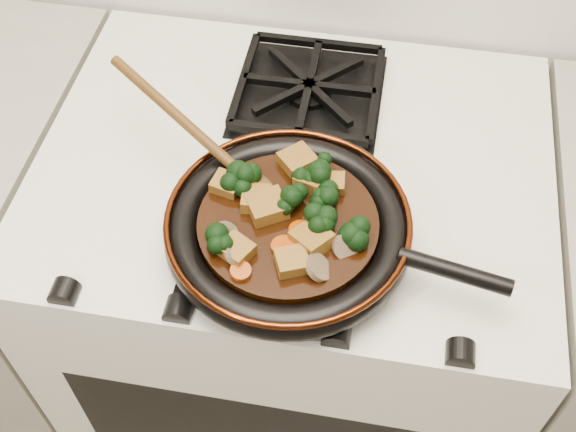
# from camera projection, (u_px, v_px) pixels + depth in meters

# --- Properties ---
(stove) EXTENTS (0.76, 0.60, 0.90)m
(stove) POSITION_uv_depth(u_px,v_px,m) (293.00, 314.00, 1.42)
(stove) COLOR silver
(stove) RESTS_ON ground
(burner_grate_front) EXTENTS (0.23, 0.23, 0.03)m
(burner_grate_front) POSITION_uv_depth(u_px,v_px,m) (277.00, 229.00, 0.97)
(burner_grate_front) COLOR black
(burner_grate_front) RESTS_ON stove
(burner_grate_back) EXTENTS (0.23, 0.23, 0.03)m
(burner_grate_back) POSITION_uv_depth(u_px,v_px,m) (309.00, 89.00, 1.14)
(burner_grate_back) COLOR black
(burner_grate_back) RESTS_ON stove
(skillet) EXTENTS (0.44, 0.32, 0.05)m
(skillet) POSITION_uv_depth(u_px,v_px,m) (290.00, 229.00, 0.93)
(skillet) COLOR black
(skillet) RESTS_ON burner_grate_front
(braising_sauce) EXTENTS (0.23, 0.23, 0.02)m
(braising_sauce) POSITION_uv_depth(u_px,v_px,m) (288.00, 226.00, 0.93)
(braising_sauce) COLOR black
(braising_sauce) RESTS_ON skillet
(tofu_cube_0) EXTENTS (0.06, 0.06, 0.03)m
(tofu_cube_0) POSITION_uv_depth(u_px,v_px,m) (298.00, 161.00, 0.97)
(tofu_cube_0) COLOR brown
(tofu_cube_0) RESTS_ON braising_sauce
(tofu_cube_1) EXTENTS (0.06, 0.06, 0.03)m
(tofu_cube_1) POSITION_uv_depth(u_px,v_px,m) (312.00, 240.00, 0.89)
(tofu_cube_1) COLOR brown
(tofu_cube_1) RESTS_ON braising_sauce
(tofu_cube_2) EXTENTS (0.05, 0.05, 0.03)m
(tofu_cube_2) POSITION_uv_depth(u_px,v_px,m) (311.00, 180.00, 0.95)
(tofu_cube_2) COLOR brown
(tofu_cube_2) RESTS_ON braising_sauce
(tofu_cube_3) EXTENTS (0.06, 0.06, 0.03)m
(tofu_cube_3) POSITION_uv_depth(u_px,v_px,m) (267.00, 207.00, 0.92)
(tofu_cube_3) COLOR brown
(tofu_cube_3) RESTS_ON braising_sauce
(tofu_cube_4) EXTENTS (0.05, 0.05, 0.02)m
(tofu_cube_4) POSITION_uv_depth(u_px,v_px,m) (236.00, 250.00, 0.88)
(tofu_cube_4) COLOR brown
(tofu_cube_4) RESTS_ON braising_sauce
(tofu_cube_5) EXTENTS (0.04, 0.04, 0.02)m
(tofu_cube_5) POSITION_uv_depth(u_px,v_px,m) (226.00, 185.00, 0.95)
(tofu_cube_5) COLOR brown
(tofu_cube_5) RESTS_ON braising_sauce
(tofu_cube_6) EXTENTS (0.04, 0.04, 0.02)m
(tofu_cube_6) POSITION_uv_depth(u_px,v_px,m) (256.00, 199.00, 0.93)
(tofu_cube_6) COLOR brown
(tofu_cube_6) RESTS_ON braising_sauce
(tofu_cube_7) EXTENTS (0.04, 0.03, 0.02)m
(tofu_cube_7) POSITION_uv_depth(u_px,v_px,m) (332.00, 184.00, 0.95)
(tofu_cube_7) COLOR brown
(tofu_cube_7) RESTS_ON braising_sauce
(tofu_cube_8) EXTENTS (0.05, 0.05, 0.02)m
(tofu_cube_8) POSITION_uv_depth(u_px,v_px,m) (292.00, 262.00, 0.87)
(tofu_cube_8) COLOR brown
(tofu_cube_8) RESTS_ON braising_sauce
(broccoli_floret_0) EXTENTS (0.08, 0.08, 0.07)m
(broccoli_floret_0) POSITION_uv_depth(u_px,v_px,m) (311.00, 175.00, 0.96)
(broccoli_floret_0) COLOR black
(broccoli_floret_0) RESTS_ON braising_sauce
(broccoli_floret_1) EXTENTS (0.09, 0.09, 0.07)m
(broccoli_floret_1) POSITION_uv_depth(u_px,v_px,m) (222.00, 245.00, 0.88)
(broccoli_floret_1) COLOR black
(broccoli_floret_1) RESTS_ON braising_sauce
(broccoli_floret_2) EXTENTS (0.07, 0.06, 0.05)m
(broccoli_floret_2) POSITION_uv_depth(u_px,v_px,m) (319.00, 199.00, 0.93)
(broccoli_floret_2) COLOR black
(broccoli_floret_2) RESTS_ON braising_sauce
(broccoli_floret_3) EXTENTS (0.07, 0.07, 0.06)m
(broccoli_floret_3) POSITION_uv_depth(u_px,v_px,m) (353.00, 233.00, 0.90)
(broccoli_floret_3) COLOR black
(broccoli_floret_3) RESTS_ON braising_sauce
(broccoli_floret_4) EXTENTS (0.09, 0.08, 0.07)m
(broccoli_floret_4) POSITION_uv_depth(u_px,v_px,m) (291.00, 202.00, 0.93)
(broccoli_floret_4) COLOR black
(broccoli_floret_4) RESTS_ON braising_sauce
(broccoli_floret_5) EXTENTS (0.08, 0.08, 0.07)m
(broccoli_floret_5) POSITION_uv_depth(u_px,v_px,m) (242.00, 183.00, 0.94)
(broccoli_floret_5) COLOR black
(broccoli_floret_5) RESTS_ON braising_sauce
(broccoli_floret_6) EXTENTS (0.09, 0.09, 0.07)m
(broccoli_floret_6) POSITION_uv_depth(u_px,v_px,m) (315.00, 169.00, 0.96)
(broccoli_floret_6) COLOR black
(broccoli_floret_6) RESTS_ON braising_sauce
(broccoli_floret_7) EXTENTS (0.08, 0.08, 0.07)m
(broccoli_floret_7) POSITION_uv_depth(u_px,v_px,m) (319.00, 225.00, 0.90)
(broccoli_floret_7) COLOR black
(broccoli_floret_7) RESTS_ON braising_sauce
(carrot_coin_0) EXTENTS (0.03, 0.03, 0.02)m
(carrot_coin_0) POSITION_uv_depth(u_px,v_px,m) (302.00, 173.00, 0.97)
(carrot_coin_0) COLOR #A53904
(carrot_coin_0) RESTS_ON braising_sauce
(carrot_coin_1) EXTENTS (0.03, 0.03, 0.01)m
(carrot_coin_1) POSITION_uv_depth(u_px,v_px,m) (283.00, 246.00, 0.89)
(carrot_coin_1) COLOR #A53904
(carrot_coin_1) RESTS_ON braising_sauce
(carrot_coin_2) EXTENTS (0.03, 0.03, 0.02)m
(carrot_coin_2) POSITION_uv_depth(u_px,v_px,m) (300.00, 229.00, 0.91)
(carrot_coin_2) COLOR #A53904
(carrot_coin_2) RESTS_ON braising_sauce
(carrot_coin_3) EXTENTS (0.03, 0.03, 0.01)m
(carrot_coin_3) POSITION_uv_depth(u_px,v_px,m) (241.00, 271.00, 0.87)
(carrot_coin_3) COLOR #A53904
(carrot_coin_3) RESTS_ON braising_sauce
(carrot_coin_4) EXTENTS (0.03, 0.03, 0.02)m
(carrot_coin_4) POSITION_uv_depth(u_px,v_px,m) (295.00, 245.00, 0.89)
(carrot_coin_4) COLOR #A53904
(carrot_coin_4) RESTS_ON braising_sauce
(mushroom_slice_0) EXTENTS (0.05, 0.04, 0.03)m
(mushroom_slice_0) POSITION_uv_depth(u_px,v_px,m) (224.00, 235.00, 0.90)
(mushroom_slice_0) COLOR brown
(mushroom_slice_0) RESTS_ON braising_sauce
(mushroom_slice_1) EXTENTS (0.04, 0.04, 0.03)m
(mushroom_slice_1) POSITION_uv_depth(u_px,v_px,m) (237.00, 254.00, 0.88)
(mushroom_slice_1) COLOR brown
(mushroom_slice_1) RESTS_ON braising_sauce
(mushroom_slice_2) EXTENTS (0.04, 0.04, 0.03)m
(mushroom_slice_2) POSITION_uv_depth(u_px,v_px,m) (318.00, 268.00, 0.87)
(mushroom_slice_2) COLOR brown
(mushroom_slice_2) RESTS_ON braising_sauce
(mushroom_slice_3) EXTENTS (0.04, 0.04, 0.03)m
(mushroom_slice_3) POSITION_uv_depth(u_px,v_px,m) (346.00, 246.00, 0.89)
(mushroom_slice_3) COLOR brown
(mushroom_slice_3) RESTS_ON braising_sauce
(wooden_spoon) EXTENTS (0.16, 0.11, 0.28)m
(wooden_spoon) POSITION_uv_depth(u_px,v_px,m) (211.00, 146.00, 0.97)
(wooden_spoon) COLOR #4E3010
(wooden_spoon) RESTS_ON braising_sauce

